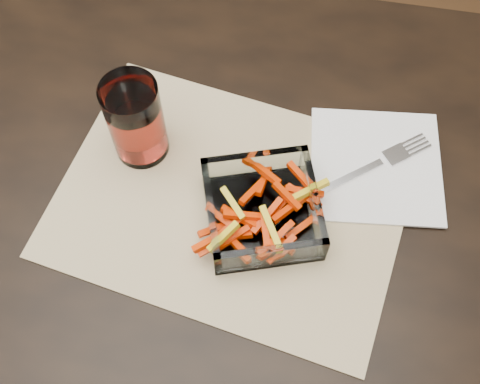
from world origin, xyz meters
name	(u,v)px	position (x,y,z in m)	size (l,w,h in m)	color
dining_table	(137,247)	(0.00, 0.00, 0.66)	(1.60, 0.90, 0.75)	black
placemat	(230,201)	(0.13, 0.05, 0.75)	(0.45, 0.33, 0.00)	tan
glass_bowl	(262,211)	(0.17, 0.04, 0.78)	(0.18, 0.18, 0.05)	white
tumbler	(136,122)	(-0.01, 0.11, 0.81)	(0.07, 0.07, 0.13)	white
napkin	(376,165)	(0.31, 0.14, 0.76)	(0.18, 0.18, 0.00)	white
fork	(375,165)	(0.31, 0.14, 0.76)	(0.16, 0.13, 0.00)	silver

